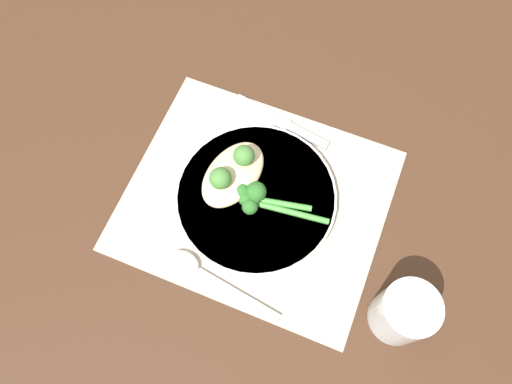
# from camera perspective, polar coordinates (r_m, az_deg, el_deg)

# --- Properties ---
(ground_plane) EXTENTS (3.00, 3.00, 0.00)m
(ground_plane) POSITION_cam_1_polar(r_m,az_deg,el_deg) (0.78, -0.00, -0.91)
(ground_plane) COLOR #422819
(placemat) EXTENTS (0.39, 0.33, 0.00)m
(placemat) POSITION_cam_1_polar(r_m,az_deg,el_deg) (0.78, -0.00, -0.86)
(placemat) COLOR #B2A893
(placemat) RESTS_ON ground_plane
(plate) EXTENTS (0.25, 0.25, 0.01)m
(plate) POSITION_cam_1_polar(r_m,az_deg,el_deg) (0.77, -0.00, -0.58)
(plate) COLOR white
(plate) RESTS_ON placemat
(chicken_fillet) EXTENTS (0.10, 0.14, 0.03)m
(chicken_fillet) POSITION_cam_1_polar(r_m,az_deg,el_deg) (0.76, -2.64, 2.03)
(chicken_fillet) COLOR beige
(chicken_fillet) RESTS_ON plate
(pesto_dollop_primary) EXTENTS (0.03, 0.03, 0.03)m
(pesto_dollop_primary) POSITION_cam_1_polar(r_m,az_deg,el_deg) (0.75, -1.39, 4.19)
(pesto_dollop_primary) COLOR #477F38
(pesto_dollop_primary) RESTS_ON chicken_fillet
(pesto_dollop_secondary) EXTENTS (0.03, 0.03, 0.03)m
(pesto_dollop_secondary) POSITION_cam_1_polar(r_m,az_deg,el_deg) (0.73, -4.08, 1.57)
(pesto_dollop_secondary) COLOR #477F38
(pesto_dollop_secondary) RESTS_ON chicken_fillet
(broccoli_stalk_left) EXTENTS (0.12, 0.04, 0.03)m
(broccoli_stalk_left) POSITION_cam_1_polar(r_m,az_deg,el_deg) (0.75, -0.61, -0.50)
(broccoli_stalk_left) COLOR green
(broccoli_stalk_left) RESTS_ON plate
(broccoli_stalk_front) EXTENTS (0.14, 0.05, 0.03)m
(broccoli_stalk_front) POSITION_cam_1_polar(r_m,az_deg,el_deg) (0.75, 0.19, -0.93)
(broccoli_stalk_front) COLOR green
(broccoli_stalk_front) RESTS_ON plate
(knife) EXTENTS (0.17, 0.04, 0.01)m
(knife) POSITION_cam_1_polar(r_m,az_deg,el_deg) (0.83, 3.01, 7.90)
(knife) COLOR silver
(knife) RESTS_ON placemat
(spoon) EXTENTS (0.19, 0.05, 0.01)m
(spoon) POSITION_cam_1_polar(r_m,az_deg,el_deg) (0.74, -6.75, -8.90)
(spoon) COLOR silver
(spoon) RESTS_ON placemat
(water_glass) EXTENTS (0.08, 0.08, 0.09)m
(water_glass) POSITION_cam_1_polar(r_m,az_deg,el_deg) (0.71, 16.51, -13.10)
(water_glass) COLOR silver
(water_glass) RESTS_ON ground_plane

